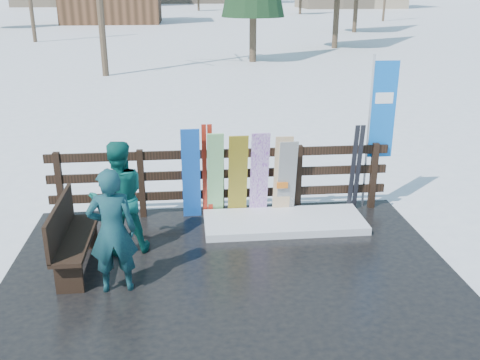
{
  "coord_description": "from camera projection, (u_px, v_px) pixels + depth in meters",
  "views": [
    {
      "loc": [
        -0.53,
        -6.09,
        3.68
      ],
      "look_at": [
        0.19,
        1.0,
        1.1
      ],
      "focal_mm": 40.0,
      "sensor_mm": 36.0,
      "label": 1
    }
  ],
  "objects": [
    {
      "name": "ground",
      "position": [
        233.0,
        285.0,
        7.0
      ],
      "size": [
        700.0,
        700.0,
        0.0
      ],
      "primitive_type": "plane",
      "color": "white",
      "rests_on": "ground"
    },
    {
      "name": "deck",
      "position": [
        233.0,
        282.0,
        6.99
      ],
      "size": [
        6.0,
        5.0,
        0.08
      ],
      "primitive_type": "cube",
      "color": "black",
      "rests_on": "ground"
    },
    {
      "name": "fence",
      "position": [
        221.0,
        176.0,
        8.81
      ],
      "size": [
        5.6,
        0.1,
        1.15
      ],
      "color": "black",
      "rests_on": "deck"
    },
    {
      "name": "snow_patch",
      "position": [
        284.0,
        222.0,
        8.54
      ],
      "size": [
        2.54,
        1.0,
        0.12
      ],
      "primitive_type": "cube",
      "color": "white",
      "rests_on": "deck"
    },
    {
      "name": "bench",
      "position": [
        70.0,
        235.0,
        7.06
      ],
      "size": [
        0.41,
        1.5,
        0.97
      ],
      "color": "black",
      "rests_on": "deck"
    },
    {
      "name": "snowboard_0",
      "position": [
        191.0,
        174.0,
        8.51
      ],
      "size": [
        0.29,
        0.34,
        1.57
      ],
      "primitive_type": "cube",
      "rotation": [
        0.2,
        0.0,
        0.0
      ],
      "color": "blue",
      "rests_on": "deck"
    },
    {
      "name": "snowboard_1",
      "position": [
        215.0,
        176.0,
        8.56
      ],
      "size": [
        0.26,
        0.43,
        1.5
      ],
      "primitive_type": "cube",
      "rotation": [
        0.26,
        0.0,
        0.0
      ],
      "color": "silver",
      "rests_on": "deck"
    },
    {
      "name": "snowboard_2",
      "position": [
        238.0,
        177.0,
        8.61
      ],
      "size": [
        0.31,
        0.36,
        1.45
      ],
      "primitive_type": "cube",
      "rotation": [
        0.23,
        0.0,
        0.0
      ],
      "color": "yellow",
      "rests_on": "deck"
    },
    {
      "name": "snowboard_3",
      "position": [
        259.0,
        175.0,
        8.64
      ],
      "size": [
        0.29,
        0.3,
        1.47
      ],
      "primitive_type": "cube",
      "rotation": [
        0.19,
        0.0,
        0.0
      ],
      "color": "white",
      "rests_on": "deck"
    },
    {
      "name": "snowboard_4",
      "position": [
        287.0,
        179.0,
        8.71
      ],
      "size": [
        0.3,
        0.24,
        1.31
      ],
      "primitive_type": "cube",
      "rotation": [
        0.16,
        0.0,
        0.0
      ],
      "color": "black",
      "rests_on": "deck"
    },
    {
      "name": "snowboard_5",
      "position": [
        282.0,
        176.0,
        8.68
      ],
      "size": [
        0.29,
        0.23,
        1.4
      ],
      "primitive_type": "cube",
      "rotation": [
        0.15,
        0.0,
        0.0
      ],
      "color": "silver",
      "rests_on": "deck"
    },
    {
      "name": "ski_pair_a",
      "position": [
        207.0,
        171.0,
        8.6
      ],
      "size": [
        0.16,
        0.22,
        1.61
      ],
      "color": "#B22616",
      "rests_on": "deck"
    },
    {
      "name": "ski_pair_b",
      "position": [
        356.0,
        169.0,
        8.85
      ],
      "size": [
        0.17,
        0.19,
        1.53
      ],
      "color": "black",
      "rests_on": "deck"
    },
    {
      "name": "rental_flag",
      "position": [
        379.0,
        116.0,
        8.78
      ],
      "size": [
        0.45,
        0.04,
        2.6
      ],
      "color": "silver",
      "rests_on": "deck"
    },
    {
      "name": "person_front",
      "position": [
        112.0,
        231.0,
        6.49
      ],
      "size": [
        0.62,
        0.44,
        1.61
      ],
      "primitive_type": "imported",
      "rotation": [
        0.0,
        0.0,
        3.23
      ],
      "color": "#165246",
      "rests_on": "deck"
    },
    {
      "name": "person_back",
      "position": [
        119.0,
        198.0,
        7.46
      ],
      "size": [
        0.93,
        0.8,
        1.65
      ],
      "primitive_type": "imported",
      "rotation": [
        0.0,
        0.0,
        3.39
      ],
      "color": "#0E574E",
      "rests_on": "deck"
    }
  ]
}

